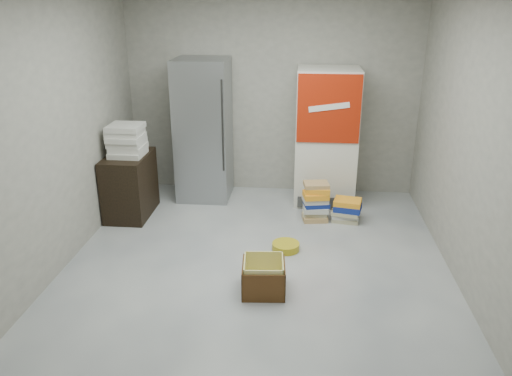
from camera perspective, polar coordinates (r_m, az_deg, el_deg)
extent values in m
plane|color=beige|center=(5.12, -0.16, -10.10)|extent=(5.00, 5.00, 0.00)
cube|color=#A29E92|center=(6.98, 1.83, 10.77)|extent=(4.00, 0.04, 2.80)
cube|color=#A29E92|center=(2.28, -6.37, -12.38)|extent=(4.00, 0.04, 2.80)
cube|color=#A29E92|center=(5.14, -23.07, 5.31)|extent=(0.04, 5.00, 2.80)
cube|color=#A29E92|center=(4.80, 24.40, 4.08)|extent=(0.04, 5.00, 2.80)
cube|color=#ACAFB4|center=(6.83, -6.01, 6.58)|extent=(0.70, 0.70, 1.90)
cylinder|color=#333333|center=(6.40, -3.85, 7.03)|extent=(0.02, 0.02, 1.19)
cube|color=silver|center=(6.73, 8.00, 5.81)|extent=(0.80, 0.70, 1.80)
cube|color=#A61F09|center=(6.27, 8.33, 8.91)|extent=(0.78, 0.02, 0.85)
cube|color=white|center=(6.25, 8.35, 9.12)|extent=(0.50, 0.01, 0.14)
cube|color=#3F3F3F|center=(6.64, 7.77, -1.68)|extent=(0.70, 0.02, 0.15)
cube|color=black|center=(6.54, -14.20, 0.31)|extent=(0.50, 0.80, 0.80)
cube|color=beige|center=(6.39, -14.42, 3.89)|extent=(0.41, 0.41, 0.06)
cube|color=beige|center=(6.39, -14.39, 4.51)|extent=(0.41, 0.41, 0.06)
cube|color=beige|center=(6.38, -14.54, 5.07)|extent=(0.40, 0.40, 0.06)
cube|color=beige|center=(6.34, -14.64, 5.59)|extent=(0.40, 0.40, 0.06)
cube|color=beige|center=(6.35, -14.73, 6.20)|extent=(0.41, 0.41, 0.06)
cube|color=beige|center=(6.32, -14.71, 6.74)|extent=(0.40, 0.40, 0.06)
cube|color=tan|center=(6.36, 6.73, -3.38)|extent=(0.33, 0.28, 0.06)
cube|color=tan|center=(6.36, 6.70, -2.75)|extent=(0.30, 0.24, 0.06)
cube|color=beige|center=(6.31, 6.82, -2.34)|extent=(0.32, 0.26, 0.07)
cube|color=navy|center=(6.30, 6.91, -1.79)|extent=(0.34, 0.29, 0.05)
cube|color=beige|center=(6.28, 6.80, -1.31)|extent=(0.34, 0.29, 0.06)
cube|color=#FF9E20|center=(6.24, 6.85, -0.81)|extent=(0.34, 0.29, 0.07)
cube|color=#FF9E20|center=(6.23, 7.01, -0.17)|extent=(0.31, 0.25, 0.07)
cube|color=tan|center=(6.21, 6.91, 0.38)|extent=(0.33, 0.28, 0.05)
cube|color=tan|center=(6.41, 10.16, -3.46)|extent=(0.36, 0.30, 0.05)
cube|color=beige|center=(6.39, 10.12, -3.02)|extent=(0.34, 0.27, 0.05)
cube|color=tan|center=(6.35, 10.19, -2.71)|extent=(0.37, 0.32, 0.05)
cube|color=navy|center=(6.32, 10.44, -2.21)|extent=(0.37, 0.32, 0.08)
cube|color=#FF9E20|center=(6.31, 10.43, -1.58)|extent=(0.37, 0.31, 0.06)
cube|color=yellow|center=(4.90, 0.86, -11.59)|extent=(0.41, 0.41, 0.01)
cube|color=brown|center=(4.99, 0.88, -9.03)|extent=(0.41, 0.04, 0.29)
cube|color=brown|center=(4.66, 0.86, -11.47)|extent=(0.41, 0.04, 0.29)
cube|color=brown|center=(4.83, -1.51, -10.18)|extent=(0.04, 0.41, 0.29)
cube|color=brown|center=(4.83, 3.25, -10.21)|extent=(0.04, 0.41, 0.29)
cube|color=yellow|center=(4.97, 0.88, -8.93)|extent=(0.37, 0.04, 0.33)
cube|color=yellow|center=(4.66, 0.86, -11.15)|extent=(0.37, 0.04, 0.33)
cube|color=yellow|center=(4.82, -1.30, -9.98)|extent=(0.04, 0.37, 0.33)
cube|color=yellow|center=(4.82, 3.05, -10.01)|extent=(0.04, 0.37, 0.33)
cylinder|color=gold|center=(5.61, 3.42, -6.68)|extent=(0.32, 0.32, 0.08)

